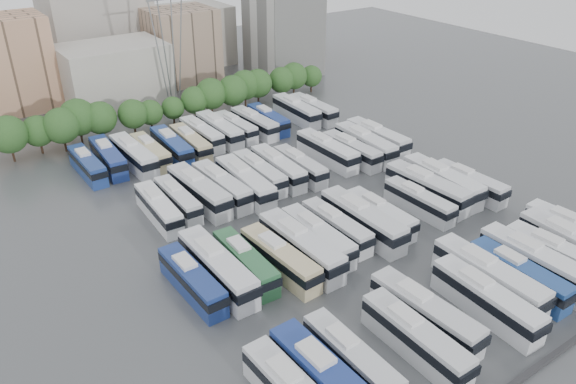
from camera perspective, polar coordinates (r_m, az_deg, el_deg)
ground at (r=75.67m, az=3.27°, el=-2.49°), size 220.00×220.00×0.00m
parapet at (r=58.74m, az=24.23°, el=-15.74°), size 56.00×0.50×0.50m
tree_line at (r=106.53m, az=-11.45°, el=8.97°), size 65.90×7.78×8.07m
city_buildings at (r=130.67m, az=-19.73°, el=13.10°), size 102.00×35.00×20.00m
apartment_tower at (r=134.35m, az=-0.46°, el=17.33°), size 14.00×14.00×26.00m
electricity_pylon at (r=111.18m, az=-12.34°, el=17.36°), size 9.00×6.91×33.83m
bus_r0_s1 at (r=50.22m, az=4.03°, el=-18.66°), size 3.24×13.53×4.23m
bus_r0_s2 at (r=52.66m, az=6.49°, el=-16.47°), size 2.56×11.62×3.64m
bus_r0_s4 at (r=55.35m, az=12.82°, el=-14.27°), size 2.82×12.44×3.89m
bus_r0_s5 at (r=58.19m, az=13.75°, el=-11.84°), size 3.37×12.92×4.02m
bus_r0_s7 at (r=61.59m, az=19.49°, el=-10.26°), size 3.34×12.90×4.01m
bus_r0_s8 at (r=64.65m, az=19.72°, el=-8.13°), size 3.14×13.62×4.26m
bus_r0_s9 at (r=66.60m, az=22.40°, el=-7.77°), size 2.88×12.10×3.78m
bus_r0_s10 at (r=68.93m, az=23.82°, el=-6.57°), size 3.05×13.39×4.19m
bus_r0_s11 at (r=71.39m, az=25.68°, el=-5.89°), size 3.33×12.50×3.89m
bus_r0_s12 at (r=73.99m, az=26.89°, el=-4.82°), size 3.54×13.38×4.16m
bus_r0_s13 at (r=77.36m, az=27.07°, el=-3.53°), size 3.23×12.39×3.86m
bus_r1_s0 at (r=61.83m, az=-9.72°, el=-8.82°), size 2.78×11.76×3.67m
bus_r1_s1 at (r=62.78m, az=-7.20°, el=-7.61°), size 3.06×13.70×4.29m
bus_r1_s2 at (r=63.89m, az=-4.35°, el=-7.10°), size 2.92×11.65×3.63m
bus_r1_s3 at (r=64.03m, az=-0.82°, el=-6.79°), size 3.32×12.41×3.86m
bus_r1_s4 at (r=65.77m, az=1.32°, el=-5.53°), size 3.18×13.61×4.26m
bus_r1_s5 at (r=68.01m, az=3.02°, el=-4.52°), size 2.75×12.18×3.81m
bus_r1_s6 at (r=70.27m, az=4.94°, el=-3.51°), size 2.58×11.49×3.60m
bus_r1_s7 at (r=71.34m, az=7.59°, el=-2.83°), size 2.99×13.63×4.28m
bus_r1_s8 at (r=73.67m, az=9.36°, el=-2.21°), size 2.48×11.34×3.56m
bus_r1_s10 at (r=77.71m, az=13.18°, el=-0.91°), size 2.69×11.19×3.49m
bus_r1_s11 at (r=80.66m, az=13.94°, el=0.41°), size 3.58×13.56×4.21m
bus_r1_s12 at (r=83.03m, az=15.39°, el=1.07°), size 3.56×13.68×4.26m
bus_r1_s13 at (r=84.30m, az=17.92°, el=0.90°), size 2.91×11.81×3.68m
bus_r2_s1 at (r=75.80m, az=-13.00°, el=-1.62°), size 3.03×11.73×3.65m
bus_r2_s2 at (r=77.58m, az=-11.13°, el=-0.75°), size 2.53×11.02×3.45m
bus_r2_s3 at (r=78.49m, az=-9.03°, el=0.12°), size 3.54×13.54×4.21m
bus_r2_s4 at (r=79.59m, az=-6.76°, el=0.61°), size 3.13×12.73×3.97m
bus_r2_s5 at (r=80.11m, az=-4.38°, el=1.02°), size 3.55×13.51×4.20m
bus_r2_s6 at (r=83.13m, az=-2.92°, el=1.97°), size 2.91×12.01×3.75m
bus_r2_s7 at (r=84.44m, az=-1.00°, el=2.50°), size 3.29×12.49×3.88m
bus_r2_s8 at (r=85.35m, az=1.23°, el=2.68°), size 2.78×11.50×3.59m
bus_r2_s10 at (r=90.12m, az=4.00°, el=4.22°), size 2.98×12.95×4.05m
bus_r2_s11 at (r=90.91m, az=6.46°, el=4.24°), size 2.82×12.06×3.77m
bus_r2_s12 at (r=93.09m, az=7.85°, el=4.87°), size 3.55×13.42×4.17m
bus_r2_s13 at (r=95.89m, az=9.06°, el=5.48°), size 2.99×13.09×4.10m
bus_r3_s0 at (r=90.89m, az=-19.71°, el=2.61°), size 2.62×11.52×3.61m
bus_r3_s1 at (r=92.30m, az=-17.81°, el=3.41°), size 3.32×12.42×3.86m
bus_r3_s2 at (r=91.48m, az=-15.40°, el=3.63°), size 3.24×13.17×4.11m
bus_r3_s3 at (r=92.71m, az=-13.79°, el=4.01°), size 2.54×11.52×3.61m
bus_r3_s4 at (r=93.63m, az=-11.72°, el=4.59°), size 3.20×12.54×3.91m
bus_r3_s5 at (r=94.52m, az=-9.87°, el=4.95°), size 3.05×12.05×3.75m
bus_r3_s6 at (r=97.82m, az=-8.76°, el=5.86°), size 2.78×11.93×3.73m
bus_r3_s7 at (r=98.78m, az=-6.98°, el=6.30°), size 2.87×12.80×4.01m
bus_r3_s8 at (r=100.47m, az=-5.33°, el=6.62°), size 2.87×11.20×3.49m
bus_r3_s9 at (r=101.49m, az=-3.42°, el=7.00°), size 3.03×12.13×3.78m
bus_r3_s10 at (r=103.35m, az=-2.02°, el=7.40°), size 3.03×11.65×3.62m
bus_r3_s12 at (r=107.09m, az=0.84°, el=8.29°), size 3.20×12.88×4.02m
bus_r3_s13 at (r=108.19m, az=2.54°, el=8.43°), size 2.72×12.31×3.86m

